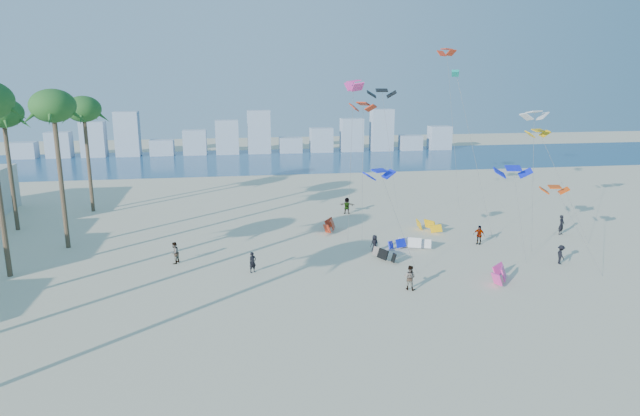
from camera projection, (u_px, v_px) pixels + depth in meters
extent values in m
plane|color=beige|center=(312.00, 355.00, 30.78)|extent=(220.00, 220.00, 0.00)
plane|color=navy|center=(255.00, 161.00, 99.90)|extent=(220.00, 220.00, 0.00)
imported|color=black|center=(253.00, 262.00, 43.53)|extent=(0.72, 0.64, 1.66)
imported|color=gray|center=(410.00, 278.00, 40.04)|extent=(1.12, 1.08, 1.82)
imported|color=black|center=(375.00, 243.00, 48.58)|extent=(0.87, 0.72, 1.53)
imported|color=gray|center=(479.00, 235.00, 50.77)|extent=(1.05, 1.02, 1.77)
imported|color=black|center=(561.00, 255.00, 45.47)|extent=(0.75, 1.11, 1.60)
imported|color=gray|center=(347.00, 206.00, 61.94)|extent=(1.79, 1.04, 1.84)
imported|color=black|center=(561.00, 225.00, 53.83)|extent=(0.84, 0.78, 1.93)
imported|color=gray|center=(174.00, 253.00, 45.56)|extent=(1.01, 1.10, 1.82)
cylinder|color=#595959|center=(398.00, 222.00, 43.43)|extent=(2.68, 2.27, 7.87)
cylinder|color=#595959|center=(363.00, 171.00, 52.50)|extent=(0.66, 3.19, 12.48)
cylinder|color=#595959|center=(563.00, 185.00, 52.65)|extent=(2.69, 5.81, 9.89)
cylinder|color=#595959|center=(351.00, 162.00, 51.55)|extent=(0.92, 2.52, 14.59)
cylinder|color=#595959|center=(474.00, 153.00, 53.44)|extent=(2.61, 5.05, 15.57)
cylinder|color=#595959|center=(578.00, 230.00, 44.13)|extent=(2.08, 4.37, 6.25)
cylinder|color=#595959|center=(390.00, 149.00, 64.94)|extent=(0.88, 5.07, 13.35)
cylinder|color=#595959|center=(533.00, 181.00, 49.42)|extent=(1.35, 3.95, 11.90)
cylinder|color=#595959|center=(520.00, 215.00, 46.48)|extent=(0.25, 2.99, 7.45)
cylinder|color=#595959|center=(453.00, 129.00, 63.95)|extent=(0.86, 4.33, 18.01)
cylinder|color=brown|center=(61.00, 179.00, 48.50)|extent=(0.40, 0.40, 12.59)
ellipsoid|color=#215E25|center=(53.00, 106.00, 47.02)|extent=(3.80, 3.80, 2.85)
cylinder|color=brown|center=(11.00, 173.00, 54.32)|extent=(0.40, 0.40, 11.59)
ellipsoid|color=#215E25|center=(3.00, 113.00, 52.96)|extent=(3.80, 3.80, 2.85)
cylinder|color=brown|center=(88.00, 161.00, 61.91)|extent=(0.40, 0.40, 11.50)
ellipsoid|color=#215E25|center=(83.00, 109.00, 60.57)|extent=(3.80, 3.80, 2.85)
cube|color=#9EADBF|center=(24.00, 150.00, 102.72)|extent=(4.40, 3.00, 3.00)
cube|color=#9EADBF|center=(59.00, 145.00, 103.46)|extent=(4.40, 3.00, 4.80)
cube|color=#9EADBF|center=(94.00, 139.00, 104.19)|extent=(4.40, 3.00, 6.60)
cube|color=#9EADBF|center=(127.00, 134.00, 104.93)|extent=(4.40, 3.00, 8.40)
cube|color=#9EADBF|center=(162.00, 147.00, 106.52)|extent=(4.40, 3.00, 3.00)
cube|color=#9EADBF|center=(195.00, 142.00, 107.25)|extent=(4.40, 3.00, 4.80)
cube|color=#9EADBF|center=(227.00, 137.00, 107.99)|extent=(4.40, 3.00, 6.60)
cube|color=#9EADBF|center=(259.00, 132.00, 108.73)|extent=(4.40, 3.00, 8.40)
cube|color=#9EADBF|center=(291.00, 145.00, 110.31)|extent=(4.40, 3.00, 3.00)
cube|color=#9EADBF|center=(321.00, 140.00, 111.05)|extent=(4.40, 3.00, 4.80)
cube|color=#9EADBF|center=(352.00, 135.00, 111.79)|extent=(4.40, 3.00, 6.60)
cube|color=#9EADBF|center=(382.00, 130.00, 112.53)|extent=(4.40, 3.00, 8.40)
cube|color=#9EADBF|center=(411.00, 143.00, 114.11)|extent=(4.40, 3.00, 3.00)
cube|color=#9EADBF|center=(439.00, 138.00, 114.85)|extent=(4.40, 3.00, 4.80)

